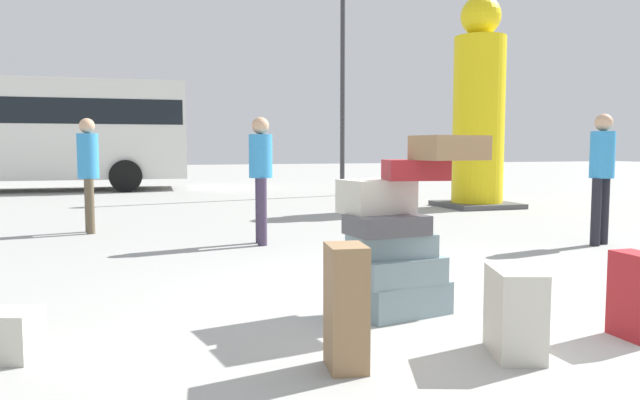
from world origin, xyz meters
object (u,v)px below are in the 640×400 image
at_px(person_tourist_with_camera, 602,167).
at_px(yellow_dummy_statue, 479,114).
at_px(suitcase_brown_white_trunk, 346,307).
at_px(person_passerby_in_red, 261,168).
at_px(suitcase_tower, 398,239).
at_px(parked_bus, 11,127).
at_px(suitcase_maroon_foreground_near, 636,296).
at_px(person_bearded_onlooker, 88,165).
at_px(lamp_post, 343,48).
at_px(suitcase_cream_behind_tower, 515,312).

bearing_deg(person_tourist_with_camera, yellow_dummy_statue, -126.33).
distance_m(suitcase_brown_white_trunk, person_passerby_in_red, 4.55).
height_order(suitcase_tower, suitcase_brown_white_trunk, suitcase_tower).
bearing_deg(parked_bus, person_tourist_with_camera, -53.23).
bearing_deg(parked_bus, suitcase_tower, -69.26).
bearing_deg(person_tourist_with_camera, person_passerby_in_red, -40.55).
bearing_deg(person_tourist_with_camera, parked_bus, -77.44).
bearing_deg(suitcase_brown_white_trunk, suitcase_maroon_foreground_near, 5.98).
height_order(suitcase_brown_white_trunk, yellow_dummy_statue, yellow_dummy_statue).
bearing_deg(parked_bus, person_bearded_onlooker, -72.91).
distance_m(yellow_dummy_statue, lamp_post, 4.47).
distance_m(person_bearded_onlooker, lamp_post, 8.42).
bearing_deg(parked_bus, suitcase_brown_white_trunk, -72.83).
height_order(person_bearded_onlooker, parked_bus, parked_bus).
relative_size(suitcase_maroon_foreground_near, lamp_post, 0.10).
distance_m(suitcase_tower, lamp_post, 11.66).
xyz_separation_m(person_bearded_onlooker, person_passerby_in_red, (2.17, -1.79, -0.01)).
bearing_deg(suitcase_tower, suitcase_maroon_foreground_near, -39.62).
relative_size(suitcase_tower, suitcase_cream_behind_tower, 2.54).
distance_m(suitcase_maroon_foreground_near, lamp_post, 12.39).
xyz_separation_m(person_tourist_with_camera, yellow_dummy_statue, (1.24, 4.80, 0.93)).
xyz_separation_m(suitcase_tower, person_bearded_onlooker, (-2.45, 5.32, 0.43)).
relative_size(suitcase_tower, yellow_dummy_statue, 0.31).
height_order(suitcase_tower, person_bearded_onlooker, person_bearded_onlooker).
height_order(suitcase_brown_white_trunk, person_tourist_with_camera, person_tourist_with_camera).
xyz_separation_m(suitcase_tower, parked_bus, (-5.01, 15.05, 1.27)).
bearing_deg(yellow_dummy_statue, suitcase_cream_behind_tower, -121.01).
relative_size(suitcase_cream_behind_tower, parked_bus, 0.05).
bearing_deg(suitcase_maroon_foreground_near, person_passerby_in_red, 109.56).
height_order(suitcase_cream_behind_tower, suitcase_brown_white_trunk, suitcase_brown_white_trunk).
height_order(suitcase_tower, lamp_post, lamp_post).
relative_size(suitcase_tower, suitcase_maroon_foreground_near, 2.36).
relative_size(person_bearded_onlooker, lamp_post, 0.29).
bearing_deg(suitcase_tower, parked_bus, 108.41).
distance_m(suitcase_maroon_foreground_near, person_bearded_onlooker, 7.36).
bearing_deg(parked_bus, suitcase_maroon_foreground_near, -66.44).
bearing_deg(parked_bus, lamp_post, -25.12).
relative_size(suitcase_maroon_foreground_near, suitcase_brown_white_trunk, 0.80).
relative_size(person_passerby_in_red, yellow_dummy_statue, 0.38).
bearing_deg(suitcase_brown_white_trunk, yellow_dummy_statue, 61.28).
relative_size(person_tourist_with_camera, parked_bus, 0.17).
relative_size(yellow_dummy_statue, lamp_post, 0.76).
bearing_deg(suitcase_tower, suitcase_brown_white_trunk, -128.85).
xyz_separation_m(suitcase_tower, suitcase_maroon_foreground_near, (1.23, -1.02, -0.28)).
relative_size(suitcase_brown_white_trunk, person_passerby_in_red, 0.43).
bearing_deg(parked_bus, suitcase_cream_behind_tower, -69.50).
height_order(person_bearded_onlooker, yellow_dummy_statue, yellow_dummy_statue).
bearing_deg(suitcase_tower, suitcase_cream_behind_tower, -75.40).
relative_size(suitcase_maroon_foreground_near, person_tourist_with_camera, 0.34).
relative_size(suitcase_maroon_foreground_near, person_passerby_in_red, 0.35).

